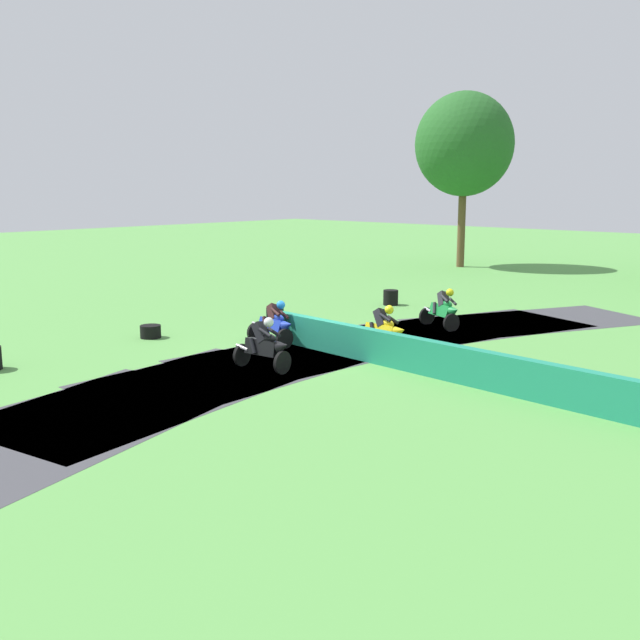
{
  "coord_description": "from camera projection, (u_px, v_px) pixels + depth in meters",
  "views": [
    {
      "loc": [
        14.23,
        -15.48,
        4.72
      ],
      "look_at": [
        0.07,
        -0.09,
        0.9
      ],
      "focal_mm": 41.58,
      "sensor_mm": 36.0,
      "label": 1
    }
  ],
  "objects": [
    {
      "name": "tree_behind_barrier",
      "position": [
        464.0,
        145.0,
        42.13
      ],
      "size": [
        5.6,
        5.6,
        9.95
      ],
      "color": "brown",
      "rests_on": "ground"
    },
    {
      "name": "tire_stack_near",
      "position": [
        391.0,
        298.0,
        29.51
      ],
      "size": [
        0.59,
        0.59,
        0.6
      ],
      "color": "black",
      "rests_on": "ground"
    },
    {
      "name": "track_asphalt",
      "position": [
        339.0,
        354.0,
        20.97
      ],
      "size": [
        8.35,
        26.3,
        0.01
      ],
      "color": "#3D3D42",
      "rests_on": "ground"
    },
    {
      "name": "motorcycle_trailing_blue",
      "position": [
        274.0,
        324.0,
        22.12
      ],
      "size": [
        1.71,
        0.94,
        1.42
      ],
      "color": "black",
      "rests_on": "ground"
    },
    {
      "name": "ground_plane",
      "position": [
        320.0,
        350.0,
        21.53
      ],
      "size": [
        120.0,
        120.0,
        0.0
      ],
      "primitive_type": "plane",
      "color": "#569947"
    },
    {
      "name": "motorcycle_fourth_black",
      "position": [
        265.0,
        345.0,
        19.05
      ],
      "size": [
        1.68,
        0.81,
        1.42
      ],
      "color": "black",
      "rests_on": "ground"
    },
    {
      "name": "tire_stack_mid_b",
      "position": [
        151.0,
        332.0,
        23.17
      ],
      "size": [
        0.65,
        0.65,
        0.4
      ],
      "color": "black",
      "rests_on": "ground"
    },
    {
      "name": "motorcycle_lead_green",
      "position": [
        443.0,
        309.0,
        24.73
      ],
      "size": [
        1.74,
        1.25,
        1.42
      ],
      "color": "black",
      "rests_on": "ground"
    },
    {
      "name": "safety_barrier",
      "position": [
        478.0,
        368.0,
        17.48
      ],
      "size": [
        14.73,
        1.49,
        0.9
      ],
      "primitive_type": "cube",
      "rotation": [
        0.0,
        0.0,
        4.63
      ],
      "color": "#1E8466",
      "rests_on": "ground"
    },
    {
      "name": "tire_stack_mid_a",
      "position": [
        275.0,
        313.0,
        26.46
      ],
      "size": [
        0.63,
        0.63,
        0.4
      ],
      "color": "black",
      "rests_on": "ground"
    },
    {
      "name": "motorcycle_chase_yellow",
      "position": [
        383.0,
        330.0,
        21.18
      ],
      "size": [
        1.69,
        0.86,
        1.43
      ],
      "color": "black",
      "rests_on": "ground"
    }
  ]
}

